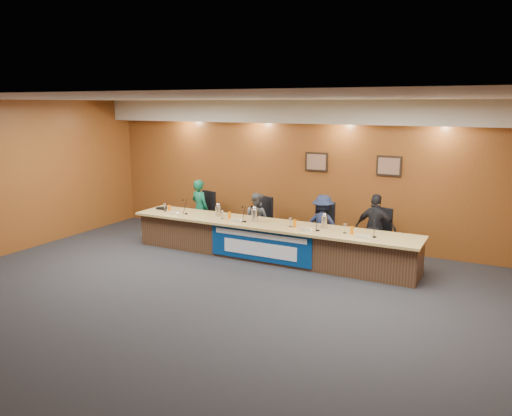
{
  "coord_description": "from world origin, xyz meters",
  "views": [
    {
      "loc": [
        4.32,
        -6.45,
        3.12
      ],
      "look_at": [
        -0.32,
        2.45,
        1.02
      ],
      "focal_mm": 35.0,
      "sensor_mm": 36.0,
      "label": 1
    }
  ],
  "objects_px": {
    "panelist_c": "(323,225)",
    "carafe_right": "(325,222)",
    "panelist_d": "(375,229)",
    "office_chair_c": "(324,232)",
    "office_chair_b": "(259,224)",
    "panelist_b": "(257,219)",
    "panelist_a": "(200,209)",
    "office_chair_a": "(202,217)",
    "carafe_mid": "(255,216)",
    "speakerphone": "(163,208)",
    "office_chair_d": "(376,238)",
    "carafe_left": "(218,211)",
    "banner": "(260,245)",
    "dais_body": "(269,242)"
  },
  "relations": [
    {
      "from": "carafe_right",
      "to": "carafe_left",
      "type": "bearing_deg",
      "value": -179.88
    },
    {
      "from": "office_chair_a",
      "to": "office_chair_c",
      "type": "relative_size",
      "value": 1.0
    },
    {
      "from": "panelist_d",
      "to": "office_chair_c",
      "type": "distance_m",
      "value": 1.12
    },
    {
      "from": "panelist_d",
      "to": "office_chair_b",
      "type": "bearing_deg",
      "value": -0.63
    },
    {
      "from": "panelist_c",
      "to": "speakerphone",
      "type": "bearing_deg",
      "value": 9.75
    },
    {
      "from": "panelist_b",
      "to": "panelist_c",
      "type": "xyz_separation_m",
      "value": [
        1.55,
        0.0,
        0.04
      ]
    },
    {
      "from": "banner",
      "to": "office_chair_c",
      "type": "bearing_deg",
      "value": 54.01
    },
    {
      "from": "panelist_a",
      "to": "carafe_left",
      "type": "height_order",
      "value": "panelist_a"
    },
    {
      "from": "carafe_right",
      "to": "banner",
      "type": "bearing_deg",
      "value": -158.28
    },
    {
      "from": "office_chair_a",
      "to": "office_chair_b",
      "type": "distance_m",
      "value": 1.51
    },
    {
      "from": "panelist_d",
      "to": "office_chair_c",
      "type": "height_order",
      "value": "panelist_d"
    },
    {
      "from": "carafe_left",
      "to": "carafe_right",
      "type": "xyz_separation_m",
      "value": [
        2.4,
        0.01,
        0.02
      ]
    },
    {
      "from": "office_chair_a",
      "to": "banner",
      "type": "bearing_deg",
      "value": -14.78
    },
    {
      "from": "office_chair_c",
      "to": "panelist_b",
      "type": "bearing_deg",
      "value": 166.21
    },
    {
      "from": "dais_body",
      "to": "panelist_a",
      "type": "height_order",
      "value": "panelist_a"
    },
    {
      "from": "office_chair_b",
      "to": "speakerphone",
      "type": "height_order",
      "value": "speakerphone"
    },
    {
      "from": "banner",
      "to": "carafe_left",
      "type": "distance_m",
      "value": 1.4
    },
    {
      "from": "office_chair_a",
      "to": "office_chair_b",
      "type": "height_order",
      "value": "same"
    },
    {
      "from": "panelist_c",
      "to": "office_chair_c",
      "type": "bearing_deg",
      "value": -90.69
    },
    {
      "from": "panelist_c",
      "to": "carafe_mid",
      "type": "relative_size",
      "value": 5.03
    },
    {
      "from": "carafe_mid",
      "to": "panelist_c",
      "type": "bearing_deg",
      "value": 32.62
    },
    {
      "from": "panelist_c",
      "to": "speakerphone",
      "type": "xyz_separation_m",
      "value": [
        -3.63,
        -0.67,
        0.13
      ]
    },
    {
      "from": "panelist_a",
      "to": "carafe_right",
      "type": "distance_m",
      "value": 3.4
    },
    {
      "from": "office_chair_c",
      "to": "carafe_mid",
      "type": "distance_m",
      "value": 1.53
    },
    {
      "from": "office_chair_d",
      "to": "panelist_b",
      "type": "bearing_deg",
      "value": -162.74
    },
    {
      "from": "carafe_left",
      "to": "panelist_c",
      "type": "bearing_deg",
      "value": 17.53
    },
    {
      "from": "panelist_a",
      "to": "panelist_b",
      "type": "distance_m",
      "value": 1.52
    },
    {
      "from": "dais_body",
      "to": "carafe_left",
      "type": "relative_size",
      "value": 27.76
    },
    {
      "from": "office_chair_b",
      "to": "office_chair_a",
      "type": "bearing_deg",
      "value": -164.68
    },
    {
      "from": "office_chair_b",
      "to": "carafe_right",
      "type": "distance_m",
      "value": 2.02
    },
    {
      "from": "office_chair_b",
      "to": "panelist_b",
      "type": "bearing_deg",
      "value": -74.68
    },
    {
      "from": "panelist_d",
      "to": "speakerphone",
      "type": "relative_size",
      "value": 4.35
    },
    {
      "from": "dais_body",
      "to": "office_chair_a",
      "type": "bearing_deg",
      "value": 159.33
    },
    {
      "from": "panelist_c",
      "to": "panelist_d",
      "type": "height_order",
      "value": "panelist_d"
    },
    {
      "from": "panelist_c",
      "to": "carafe_right",
      "type": "relative_size",
      "value": 5.08
    },
    {
      "from": "dais_body",
      "to": "speakerphone",
      "type": "bearing_deg",
      "value": 178.97
    },
    {
      "from": "panelist_c",
      "to": "carafe_right",
      "type": "distance_m",
      "value": 0.76
    },
    {
      "from": "panelist_a",
      "to": "carafe_mid",
      "type": "relative_size",
      "value": 5.44
    },
    {
      "from": "panelist_a",
      "to": "panelist_d",
      "type": "distance_m",
      "value": 4.16
    },
    {
      "from": "office_chair_c",
      "to": "carafe_mid",
      "type": "xyz_separation_m",
      "value": [
        -1.2,
        -0.87,
        0.4
      ]
    },
    {
      "from": "panelist_a",
      "to": "office_chair_d",
      "type": "height_order",
      "value": "panelist_a"
    },
    {
      "from": "panelist_d",
      "to": "carafe_mid",
      "type": "height_order",
      "value": "panelist_d"
    },
    {
      "from": "dais_body",
      "to": "panelist_d",
      "type": "relative_size",
      "value": 4.31
    },
    {
      "from": "carafe_mid",
      "to": "carafe_right",
      "type": "distance_m",
      "value": 1.47
    },
    {
      "from": "panelist_b",
      "to": "office_chair_c",
      "type": "relative_size",
      "value": 2.5
    },
    {
      "from": "carafe_right",
      "to": "speakerphone",
      "type": "height_order",
      "value": "carafe_right"
    },
    {
      "from": "panelist_b",
      "to": "carafe_right",
      "type": "bearing_deg",
      "value": 175.67
    },
    {
      "from": "panelist_c",
      "to": "office_chair_b",
      "type": "relative_size",
      "value": 2.67
    },
    {
      "from": "office_chair_b",
      "to": "carafe_left",
      "type": "xyz_separation_m",
      "value": [
        -0.58,
        -0.77,
        0.38
      ]
    },
    {
      "from": "dais_body",
      "to": "panelist_d",
      "type": "bearing_deg",
      "value": 19.81
    }
  ]
}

